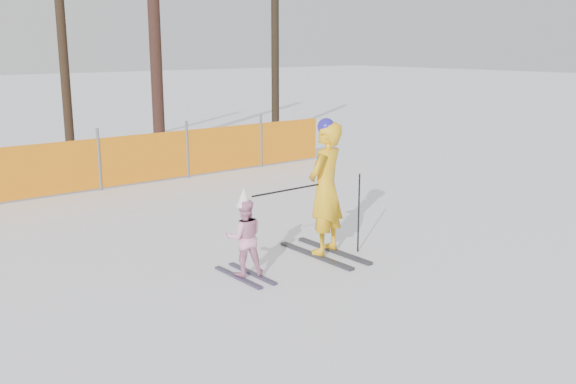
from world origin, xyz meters
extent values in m
plane|color=white|center=(0.00, 0.00, 0.00)|extent=(120.00, 120.00, 0.00)
cube|color=black|center=(0.51, 0.54, 0.02)|extent=(0.09, 1.44, 0.04)
cube|color=black|center=(0.85, 0.54, 0.02)|extent=(0.09, 1.44, 0.04)
imported|color=yellow|center=(0.68, 0.54, 0.95)|extent=(0.77, 0.64, 1.82)
sphere|color=#241C9A|center=(0.68, 0.54, 1.79)|extent=(0.24, 0.24, 0.24)
cube|color=black|center=(-0.79, 0.52, 0.01)|extent=(0.09, 0.97, 0.03)
cube|color=black|center=(-0.57, 0.52, 0.01)|extent=(0.09, 0.97, 0.03)
imported|color=#EB99BE|center=(-0.68, 0.52, 0.52)|extent=(0.58, 0.53, 0.97)
cone|color=white|center=(-0.68, 0.52, 1.03)|extent=(0.19, 0.19, 0.24)
cylinder|color=black|center=(1.13, 0.34, 0.56)|extent=(0.02, 0.02, 1.12)
cylinder|color=black|center=(0.00, 0.53, 1.02)|extent=(1.12, 0.04, 0.02)
cylinder|color=#595960|center=(-0.11, 6.36, 0.62)|extent=(0.06, 0.06, 1.25)
cylinder|color=#595960|center=(1.89, 6.36, 0.62)|extent=(0.06, 0.06, 1.25)
cylinder|color=#595960|center=(3.89, 6.36, 0.62)|extent=(0.06, 0.06, 1.25)
cylinder|color=#311B15|center=(3.70, 11.10, 3.21)|extent=(0.34, 0.34, 6.41)
cylinder|color=black|center=(7.75, 10.79, 2.38)|extent=(0.25, 0.25, 4.76)
cylinder|color=black|center=(0.90, 10.66, 2.64)|extent=(0.24, 0.24, 5.28)
camera|label=1|loc=(-5.05, -5.77, 2.86)|focal=40.00mm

